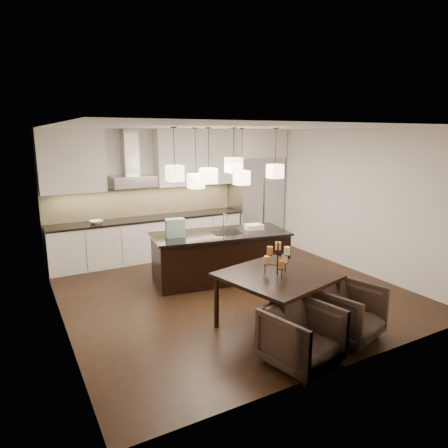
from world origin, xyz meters
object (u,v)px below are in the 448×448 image
armchair_right (348,312)px  refrigerator (256,201)px  dining_table (276,302)px  island_body (220,257)px  armchair_left (302,337)px

armchair_right → refrigerator: bearing=55.6°
dining_table → armchair_right: (0.70, -0.66, -0.04)m
dining_table → island_body: bearing=69.6°
armchair_left → armchair_right: size_ratio=1.00×
refrigerator → island_body: size_ratio=0.88×
refrigerator → dining_table: (-2.24, -3.95, -0.67)m
refrigerator → dining_table: bearing=-119.6°
armchair_right → dining_table: bearing=120.5°
refrigerator → armchair_right: refrigerator is taller
dining_table → armchair_right: 0.96m
island_body → dining_table: size_ratio=1.81×
dining_table → armchair_right: dining_table is taller
island_body → refrigerator: bearing=51.6°
refrigerator → island_body: 2.76m
refrigerator → island_body: (-1.98, -1.82, -0.65)m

